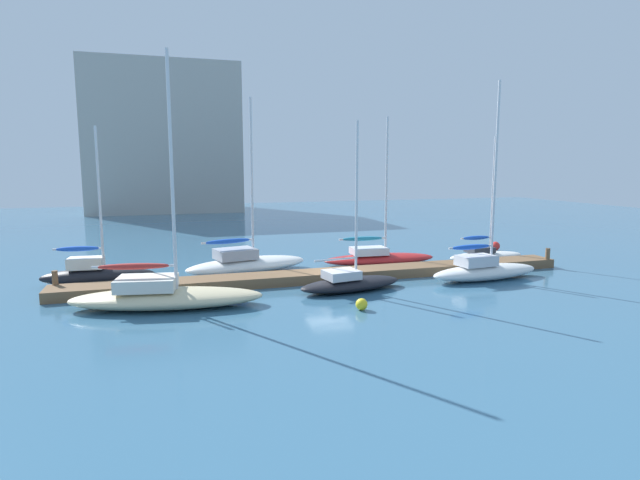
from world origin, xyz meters
name	(u,v)px	position (x,y,z in m)	size (l,w,h in m)	color
ground_plane	(331,280)	(0.00, 0.00, 0.00)	(120.00, 120.00, 0.00)	#386684
dock_pier	(331,275)	(0.00, 0.00, 0.27)	(29.08, 1.87, 0.54)	brown
dock_piling_near_end	(55,283)	(-14.14, 0.78, 0.62)	(0.28, 0.28, 1.25)	brown
dock_piling_far_end	(547,258)	(14.14, -0.78, 0.62)	(0.28, 0.28, 1.25)	brown
sailboat_0	(97,273)	(-12.45, 2.64, 0.65)	(6.01, 2.04, 8.46)	black
sailboat_1	(164,295)	(-8.99, -3.13, 0.60)	(8.94, 4.06, 11.36)	beige
sailboat_2	(246,262)	(-4.24, 3.39, 0.62)	(7.97, 4.21, 10.33)	white
sailboat_3	(350,282)	(0.16, -2.67, 0.48)	(5.89, 2.80, 8.63)	black
sailboat_4	(378,257)	(4.42, 3.45, 0.51)	(7.62, 2.65, 9.44)	#B21E1E
sailboat_5	(484,269)	(8.30, -2.54, 0.63)	(7.00, 2.43, 10.96)	white
sailboat_6	(485,254)	(11.93, 2.55, 0.47)	(5.66, 1.99, 8.31)	white
mooring_buoy_red	(495,246)	(15.11, 5.81, 0.34)	(0.68, 0.68, 0.68)	red
mooring_buoy_yellow	(362,304)	(-0.59, -6.17, 0.27)	(0.54, 0.54, 0.54)	yellow
harbor_building_distant	(164,139)	(-8.17, 48.92, 9.95)	(20.09, 12.41, 19.89)	#ADA89E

